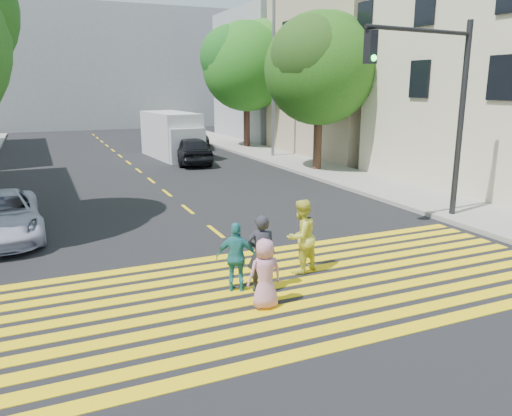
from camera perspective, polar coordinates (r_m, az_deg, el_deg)
ground at (r=9.85m, az=7.19°, el=-11.81°), size 120.00×120.00×0.00m
sidewalk_right at (r=26.45m, az=6.45°, el=4.67°), size 3.00×60.00×0.15m
crosswalk at (r=10.86m, az=3.71°, el=-9.17°), size 13.40×5.30×0.01m
lane_line at (r=30.73m, az=-14.84°, el=5.43°), size 0.12×34.40×0.01m
building_right_tan at (r=33.06m, az=13.21°, el=14.78°), size 10.00×10.00×10.00m
building_right_grey at (r=42.41m, az=4.04°, el=14.80°), size 10.00×10.00×10.00m
backdrop_block at (r=55.80m, az=-19.59°, el=14.85°), size 30.00×8.00×12.00m
tree_right_near at (r=25.30m, az=7.36°, el=16.14°), size 6.97×6.91×7.86m
tree_right_far at (r=34.85m, az=-0.98°, el=16.39°), size 7.52×7.20×8.60m
pedestrian_man at (r=10.45m, az=0.60°, el=-5.23°), size 0.71×0.58×1.66m
pedestrian_woman at (r=11.53m, az=5.16°, el=-3.26°), size 1.01×0.90×1.73m
pedestrian_child at (r=9.73m, az=1.02°, el=-7.51°), size 0.70×0.47×1.40m
pedestrian_extra at (r=10.49m, az=-2.21°, el=-5.65°), size 0.95×0.72×1.49m
dark_car_near at (r=28.04m, az=-7.38°, el=6.58°), size 2.31×4.67×1.53m
silver_car at (r=38.20m, az=-11.33°, el=8.15°), size 2.18×4.60×1.29m
dark_car_parked at (r=35.34m, az=-7.16°, el=7.96°), size 2.01×4.41×1.40m
white_van at (r=30.54m, az=-9.50°, el=8.06°), size 2.58×5.86×2.69m
traffic_signal at (r=16.25m, az=20.10°, el=12.12°), size 4.20×0.75×6.17m
street_lamp at (r=29.81m, az=1.67°, el=16.78°), size 2.28×0.52×10.08m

